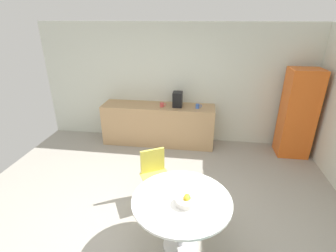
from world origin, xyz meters
The scene contains 10 objects.
ground_plane centered at (0.00, 0.00, 0.00)m, with size 6.00×6.00×0.00m, color #9E998E.
wall_back centered at (0.00, 3.00, 1.30)m, with size 6.00×0.10×2.60m, color silver.
counter_block centered at (-0.31, 2.65, 0.45)m, with size 2.46×0.60×0.90m, color tan.
locker_cabinet centered at (2.55, 2.55, 0.90)m, with size 0.60×0.50×1.79m, color orange.
round_table centered at (0.47, -0.14, 0.62)m, with size 1.16×1.16×0.74m.
chair_yellow centered at (-0.02, 0.72, 0.52)m, with size 0.57×0.57×0.83m.
fruit_bowl centered at (0.53, -0.22, 0.79)m, with size 0.24×0.24×0.11m.
mug_white centered at (-0.21, 2.57, 0.95)m, with size 0.13×0.08×0.09m.
mug_green centered at (0.55, 2.58, 0.95)m, with size 0.13×0.08×0.09m.
coffee_maker centered at (0.12, 2.65, 1.06)m, with size 0.20×0.24×0.32m, color black.
Camera 1 is at (0.65, -2.45, 2.67)m, focal length 26.74 mm.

